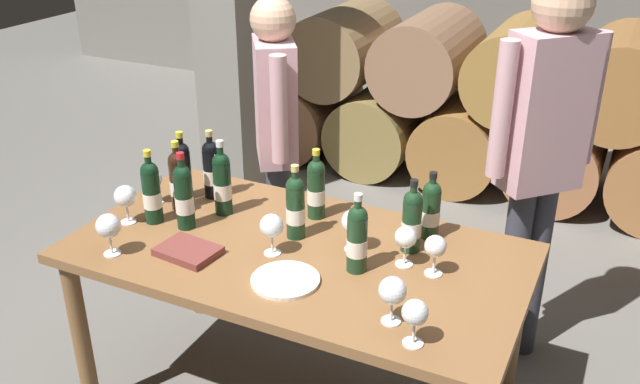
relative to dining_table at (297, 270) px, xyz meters
The scene contains 27 objects.
barrel_stack 2.60m from the dining_table, 90.00° to the left, with size 3.12×0.90×1.15m.
stone_pillar 2.16m from the dining_table, 129.09° to the left, with size 0.32×0.32×2.60m, color slate.
dining_table is the anchor object (origin of this frame).
wine_bottle_0 0.35m from the dining_table, 100.53° to the left, with size 0.07×0.07×0.30m.
wine_bottle_1 0.64m from the dining_table, behind, with size 0.07×0.07×0.30m.
wine_bottle_2 0.53m from the dining_table, behind, with size 0.07×0.07×0.32m.
wine_bottle_3 0.56m from the dining_table, 36.35° to the left, with size 0.07×0.07×0.27m.
wine_bottle_4 0.47m from the dining_table, 24.96° to the left, with size 0.07×0.07×0.29m.
wine_bottle_5 0.49m from the dining_table, 161.94° to the left, with size 0.07×0.07×0.32m.
wine_bottle_6 0.70m from the dining_table, 164.22° to the left, with size 0.07×0.07×0.30m.
wine_bottle_7 0.24m from the dining_table, 119.50° to the left, with size 0.07×0.07×0.30m.
wine_bottle_8 0.63m from the dining_table, 155.46° to the left, with size 0.07×0.07×0.30m.
wine_bottle_9 0.66m from the dining_table, behind, with size 0.07×0.07×0.31m.
wine_bottle_10 0.34m from the dining_table, ahead, with size 0.07×0.07×0.30m.
wine_glass_0 0.74m from the dining_table, behind, with size 0.09×0.09×0.16m.
wine_glass_1 0.29m from the dining_table, 24.55° to the left, with size 0.09×0.09×0.16m.
wine_glass_2 0.45m from the dining_table, ahead, with size 0.08×0.08×0.15m.
wine_glass_3 0.70m from the dining_table, 31.31° to the right, with size 0.08×0.08×0.15m.
wine_glass_4 0.23m from the dining_table, 133.58° to the right, with size 0.09×0.09×0.16m.
wine_glass_5 0.71m from the dining_table, 151.12° to the right, with size 0.09×0.09×0.16m.
wine_glass_6 0.75m from the dining_table, behind, with size 0.07×0.07×0.15m.
wine_glass_7 0.55m from the dining_table, ahead, with size 0.08×0.08×0.15m.
wine_glass_8 0.59m from the dining_table, 29.91° to the right, with size 0.09×0.09×0.16m.
tasting_notebook 0.42m from the dining_table, 148.67° to the right, with size 0.22×0.16×0.03m, color brown.
serving_plate 0.25m from the dining_table, 72.63° to the right, with size 0.24×0.24×0.01m, color white.
sommelier_presenting 1.11m from the dining_table, 45.71° to the left, with size 0.37×0.38×1.72m.
taster_seated_left 0.90m from the dining_table, 123.83° to the left, with size 0.33×0.42×1.54m.
Camera 1 is at (1.05, -1.97, 2.07)m, focal length 38.68 mm.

